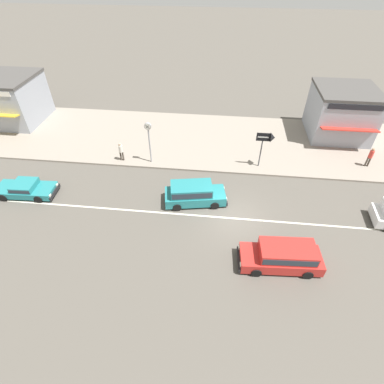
{
  "coord_description": "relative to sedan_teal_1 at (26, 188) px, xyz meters",
  "views": [
    {
      "loc": [
        -1.28,
        -14.64,
        14.76
      ],
      "look_at": [
        -3.06,
        1.52,
        0.8
      ],
      "focal_mm": 28.0,
      "sensor_mm": 36.0,
      "label": 1
    }
  ],
  "objects": [
    {
      "name": "ground_plane",
      "position": [
        15.39,
        -0.88,
        -0.53
      ],
      "size": [
        160.0,
        160.0,
        0.0
      ],
      "primitive_type": "plane",
      "color": "#544F47"
    },
    {
      "name": "pedestrian_near_clock",
      "position": [
        5.88,
        4.95,
        0.59
      ],
      "size": [
        0.34,
        0.34,
        1.68
      ],
      "color": "#4C4238",
      "rests_on": "kerb_strip"
    },
    {
      "name": "sedan_teal_1",
      "position": [
        0.0,
        0.0,
        0.0
      ],
      "size": [
        4.45,
        2.02,
        1.06
      ],
      "color": "teal",
      "rests_on": "ground"
    },
    {
      "name": "kerb_strip",
      "position": [
        15.39,
        9.2,
        -0.46
      ],
      "size": [
        68.0,
        10.0,
        0.15
      ],
      "primitive_type": "cube",
      "color": "gray",
      "rests_on": "ground"
    },
    {
      "name": "lane_centre_stripe",
      "position": [
        15.39,
        -0.88,
        -0.53
      ],
      "size": [
        50.4,
        0.14,
        0.01
      ],
      "primitive_type": "cube",
      "color": "silver",
      "rests_on": "ground"
    },
    {
      "name": "street_clock",
      "position": [
        8.39,
        4.98,
        2.22
      ],
      "size": [
        0.56,
        0.22,
        3.62
      ],
      "color": "#9E9EA3",
      "rests_on": "kerb_strip"
    },
    {
      "name": "minivan_teal_2",
      "position": [
        12.46,
        0.5,
        0.31
      ],
      "size": [
        4.62,
        2.45,
        1.56
      ],
      "color": "teal",
      "rests_on": "ground"
    },
    {
      "name": "arrow_signboard",
      "position": [
        17.92,
        5.34,
        2.22
      ],
      "size": [
        1.43,
        0.75,
        3.12
      ],
      "color": "#4C4C51",
      "rests_on": "kerb_strip"
    },
    {
      "name": "minivan_red_3",
      "position": [
        18.16,
        -4.39,
        0.31
      ],
      "size": [
        4.84,
        2.1,
        1.56
      ],
      "color": "red",
      "rests_on": "ground"
    },
    {
      "name": "shopfront_mid_block",
      "position": [
        24.99,
        11.58,
        1.83
      ],
      "size": [
        5.34,
        6.02,
        4.42
      ],
      "color": "#999EA8",
      "rests_on": "kerb_strip"
    },
    {
      "name": "shopfront_corner_warung",
      "position": [
        -7.41,
        10.98,
        1.86
      ],
      "size": [
        6.42,
        6.28,
        4.49
      ],
      "color": "#999EA8",
      "rests_on": "kerb_strip"
    },
    {
      "name": "pedestrian_mid_kerb",
      "position": [
        26.33,
        6.32,
        0.61
      ],
      "size": [
        0.34,
        0.34,
        1.71
      ],
      "color": "#4C4238",
      "rests_on": "kerb_strip"
    }
  ]
}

